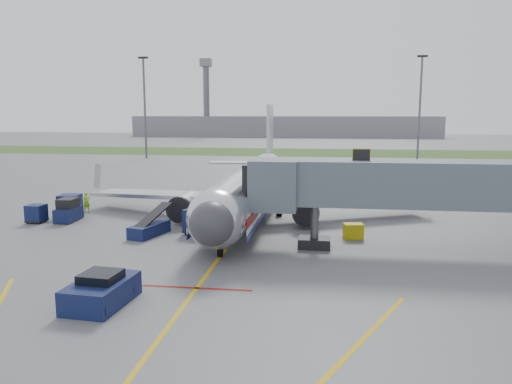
# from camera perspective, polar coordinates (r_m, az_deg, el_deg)

# --- Properties ---
(ground) EXTENTS (400.00, 400.00, 0.00)m
(ground) POSITION_cam_1_polar(r_m,az_deg,el_deg) (30.89, -4.89, -8.39)
(ground) COLOR #565659
(ground) RESTS_ON ground
(grass_strip) EXTENTS (300.00, 25.00, 0.01)m
(grass_strip) POSITION_cam_1_polar(r_m,az_deg,el_deg) (119.27, 4.74, 4.55)
(grass_strip) COLOR #2D4C1E
(grass_strip) RESTS_ON ground
(apron_markings) EXTENTS (21.52, 50.00, 0.01)m
(apron_markings) POSITION_cam_1_polar(r_m,az_deg,el_deg) (24.16, -8.88, -13.52)
(apron_markings) COLOR gold
(apron_markings) RESTS_ON ground
(airliner) EXTENTS (32.10, 35.67, 10.25)m
(airliner) POSITION_cam_1_polar(r_m,az_deg,el_deg) (44.96, -0.63, 0.60)
(airliner) COLOR silver
(airliner) RESTS_ON ground
(jet_bridge) EXTENTS (25.30, 4.00, 6.90)m
(jet_bridge) POSITION_cam_1_polar(r_m,az_deg,el_deg) (34.63, 18.22, 0.67)
(jet_bridge) COLOR slate
(jet_bridge) RESTS_ON ground
(light_mast_left) EXTENTS (2.00, 0.44, 20.40)m
(light_mast_left) POSITION_cam_1_polar(r_m,az_deg,el_deg) (105.32, -12.60, 9.65)
(light_mast_left) COLOR #595B60
(light_mast_left) RESTS_ON ground
(light_mast_right) EXTENTS (2.00, 0.44, 20.40)m
(light_mast_right) POSITION_cam_1_polar(r_m,az_deg,el_deg) (105.35, 18.23, 9.42)
(light_mast_right) COLOR #595B60
(light_mast_right) RESTS_ON ground
(distant_terminal) EXTENTS (120.00, 14.00, 8.00)m
(distant_terminal) POSITION_cam_1_polar(r_m,az_deg,el_deg) (199.49, 3.18, 7.50)
(distant_terminal) COLOR slate
(distant_terminal) RESTS_ON ground
(control_tower) EXTENTS (4.00, 4.00, 30.00)m
(control_tower) POSITION_cam_1_polar(r_m,az_deg,el_deg) (199.43, -5.71, 11.30)
(control_tower) COLOR #595B60
(control_tower) RESTS_ON ground
(pushback_tug) EXTENTS (2.69, 4.08, 1.62)m
(pushback_tug) POSITION_cam_1_polar(r_m,az_deg,el_deg) (25.79, -17.25, -10.75)
(pushback_tug) COLOR #0C1835
(pushback_tug) RESTS_ON ground
(baggage_tug) EXTENTS (1.59, 2.88, 1.97)m
(baggage_tug) POSITION_cam_1_polar(r_m,az_deg,el_deg) (45.89, -20.66, -2.05)
(baggage_tug) COLOR #0C1835
(baggage_tug) RESTS_ON ground
(baggage_cart_a) EXTENTS (2.28, 2.28, 1.93)m
(baggage_cart_a) POSITION_cam_1_polar(r_m,az_deg,el_deg) (38.73, -6.67, -3.33)
(baggage_cart_a) COLOR #0C1835
(baggage_cart_a) RESTS_ON ground
(baggage_cart_b) EXTENTS (1.47, 1.47, 1.53)m
(baggage_cart_b) POSITION_cam_1_polar(r_m,az_deg,el_deg) (46.31, -23.81, -2.27)
(baggage_cart_b) COLOR #0C1835
(baggage_cart_b) RESTS_ON ground
(baggage_cart_c) EXTENTS (2.04, 2.04, 1.97)m
(baggage_cart_c) POSITION_cam_1_polar(r_m,az_deg,el_deg) (47.94, -20.49, -1.43)
(baggage_cart_c) COLOR #0C1835
(baggage_cart_c) RESTS_ON ground
(belt_loader) EXTENTS (2.36, 4.61, 2.17)m
(belt_loader) POSITION_cam_1_polar(r_m,az_deg,el_deg) (38.86, -12.06, -4.10)
(belt_loader) COLOR #0C1835
(belt_loader) RESTS_ON ground
(ground_power_cart) EXTENTS (1.53, 1.15, 1.12)m
(ground_power_cart) POSITION_cam_1_polar(r_m,az_deg,el_deg) (37.80, 11.05, -4.42)
(ground_power_cart) COLOR gold
(ground_power_cart) RESTS_ON ground
(ramp_worker) EXTENTS (0.77, 0.83, 1.90)m
(ramp_worker) POSITION_cam_1_polar(r_m,az_deg,el_deg) (49.31, -18.79, -1.13)
(ramp_worker) COLOR #90E61B
(ramp_worker) RESTS_ON ground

